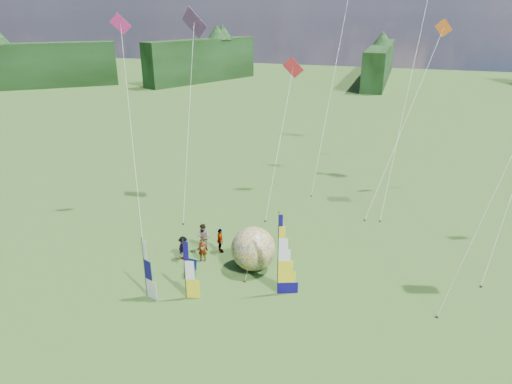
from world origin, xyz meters
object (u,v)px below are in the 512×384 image
(kite_whale, at_px, (410,76))
(spectator_d, at_px, (220,241))
(side_banner_left, at_px, (185,270))
(camp_chair, at_px, (190,269))
(feather_banner_main, at_px, (278,255))
(spectator_a, at_px, (203,250))
(spectator_b, at_px, (204,237))
(spectator_c, at_px, (183,248))
(side_banner_far, at_px, (145,268))
(bol_inflatable, at_px, (253,249))

(kite_whale, bearing_deg, spectator_d, -117.23)
(side_banner_left, relative_size, camp_chair, 3.37)
(feather_banner_main, bearing_deg, spectator_a, 139.35)
(feather_banner_main, relative_size, spectator_b, 2.61)
(side_banner_left, relative_size, kite_whale, 0.18)
(side_banner_left, bearing_deg, feather_banner_main, 11.35)
(spectator_c, xyz_separation_m, camp_chair, (1.30, -1.73, -0.25))
(feather_banner_main, height_order, side_banner_far, feather_banner_main)
(bol_inflatable, distance_m, kite_whale, 19.06)
(side_banner_far, height_order, spectator_c, side_banner_far)
(feather_banner_main, bearing_deg, spectator_b, 130.71)
(side_banner_left, distance_m, spectator_d, 5.24)
(side_banner_far, xyz_separation_m, spectator_c, (0.10, 4.21, -0.97))
(feather_banner_main, bearing_deg, spectator_c, 144.24)
(feather_banner_main, xyz_separation_m, side_banner_far, (-6.61, -2.39, -0.64))
(kite_whale, bearing_deg, side_banner_far, -112.87)
(side_banner_far, xyz_separation_m, bol_inflatable, (4.54, 4.49, -0.41))
(spectator_b, xyz_separation_m, kite_whale, (11.38, 14.25, 8.67))
(feather_banner_main, xyz_separation_m, kite_whale, (5.63, 17.45, 7.21))
(camp_chair, bearing_deg, feather_banner_main, 5.01)
(spectator_a, distance_m, spectator_d, 1.46)
(feather_banner_main, relative_size, spectator_a, 3.11)
(camp_chair, bearing_deg, spectator_a, 97.98)
(side_banner_left, bearing_deg, side_banner_far, -176.86)
(spectator_b, xyz_separation_m, spectator_c, (-0.76, -1.39, -0.15))
(spectator_a, distance_m, kite_whale, 20.89)
(side_banner_left, height_order, camp_chair, side_banner_left)
(side_banner_left, bearing_deg, spectator_a, 89.98)
(side_banner_left, bearing_deg, kite_whale, 51.21)
(feather_banner_main, height_order, spectator_c, feather_banner_main)
(bol_inflatable, distance_m, spectator_b, 3.87)
(feather_banner_main, relative_size, camp_chair, 4.66)
(bol_inflatable, bearing_deg, spectator_d, 155.23)
(feather_banner_main, distance_m, spectator_d, 5.92)
(side_banner_left, height_order, spectator_b, side_banner_left)
(side_banner_left, relative_size, spectator_a, 2.25)
(spectator_c, distance_m, spectator_d, 2.37)
(bol_inflatable, height_order, camp_chair, bol_inflatable)
(spectator_a, height_order, spectator_b, spectator_b)
(camp_chair, bearing_deg, side_banner_left, -64.78)
(side_banner_far, distance_m, bol_inflatable, 6.40)
(spectator_d, bearing_deg, camp_chair, 134.72)
(spectator_c, bearing_deg, side_banner_far, 179.69)
(spectator_a, relative_size, kite_whale, 0.08)
(side_banner_far, height_order, spectator_a, side_banner_far)
(kite_whale, bearing_deg, bol_inflatable, -107.83)
(kite_whale, bearing_deg, spectator_c, -119.04)
(spectator_d, relative_size, camp_chair, 1.60)
(side_banner_far, bearing_deg, kite_whale, 78.69)
(side_banner_left, height_order, spectator_a, side_banner_left)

